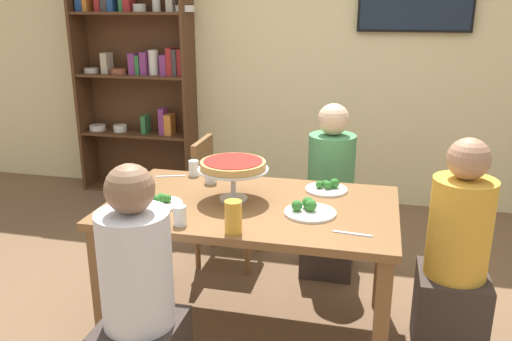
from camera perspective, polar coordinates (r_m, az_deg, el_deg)
name	(u,v)px	position (r m, az deg, el deg)	size (l,w,h in m)	color
ground_plane	(252,325)	(3.10, -0.44, -16.47)	(12.00, 12.00, 0.00)	brown
rear_partition	(311,45)	(4.74, 5.99, 13.48)	(8.00, 0.12, 2.80)	beige
dining_table	(252,220)	(2.79, -0.47, -5.42)	(1.50, 0.89, 0.74)	brown
bookshelf	(137,69)	(5.05, -12.87, 10.70)	(1.16, 0.30, 2.21)	#4C2D19
diner_head_east	(455,267)	(2.83, 20.82, -9.74)	(0.34, 0.34, 1.15)	#382D28
diner_far_right	(330,203)	(3.48, 8.03, -3.50)	(0.34, 0.34, 1.15)	#382D28
diner_near_left	(139,313)	(2.34, -12.57, -14.94)	(0.34, 0.34, 1.15)	#382D28
chair_far_left	(219,195)	(3.62, -4.05, -2.64)	(0.40, 0.40, 0.87)	brown
deep_dish_pizza_stand	(233,167)	(2.75, -2.51, 0.37)	(0.38, 0.38, 0.22)	silver
salad_plate_near_diner	(162,202)	(2.76, -10.23, -3.41)	(0.21, 0.21, 0.07)	white
salad_plate_far_diner	(309,209)	(2.63, 5.73, -4.23)	(0.26, 0.26, 0.07)	white
salad_plate_spare	(327,188)	(2.96, 7.73, -1.86)	(0.24, 0.24, 0.07)	white
beer_glass_amber_tall	(233,217)	(2.38, -2.49, -5.08)	(0.08, 0.08, 0.15)	gold
water_glass_clear_near	(180,216)	(2.50, -8.29, -4.88)	(0.06, 0.06, 0.09)	white
water_glass_clear_far	(194,168)	(3.20, -6.78, 0.28)	(0.06, 0.06, 0.09)	white
water_glass_clear_spare	(211,174)	(3.06, -4.96, -0.41)	(0.07, 0.07, 0.10)	white
cutlery_fork_near	(110,216)	(2.68, -15.60, -4.84)	(0.18, 0.02, 0.01)	silver
cutlery_knife_near	(171,176)	(3.21, -9.28, -0.60)	(0.18, 0.02, 0.01)	silver
cutlery_fork_far	(352,234)	(2.43, 10.43, -6.77)	(0.18, 0.02, 0.01)	silver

